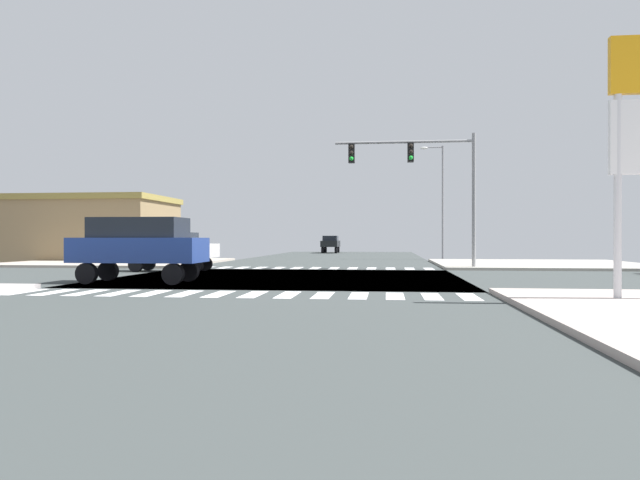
# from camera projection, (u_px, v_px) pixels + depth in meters

# --- Properties ---
(ground) EXTENTS (90.00, 90.00, 0.05)m
(ground) POSITION_uv_depth(u_px,v_px,m) (288.00, 278.00, 23.65)
(ground) COLOR #373C3C
(sidewalk_corner_ne) EXTENTS (12.00, 12.00, 0.14)m
(sidewalk_corner_ne) POSITION_uv_depth(u_px,v_px,m) (539.00, 264.00, 34.10)
(sidewalk_corner_ne) COLOR #A09B91
(sidewalk_corner_ne) RESTS_ON ground
(sidewalk_corner_nw) EXTENTS (12.00, 12.00, 0.14)m
(sidewalk_corner_nw) POSITION_uv_depth(u_px,v_px,m) (120.00, 262.00, 37.04)
(sidewalk_corner_nw) COLOR #A79C90
(sidewalk_corner_nw) RESTS_ON ground
(crosswalk_near) EXTENTS (13.50, 2.00, 0.01)m
(crosswalk_near) POSITION_uv_depth(u_px,v_px,m) (236.00, 294.00, 16.42)
(crosswalk_near) COLOR white
(crosswalk_near) RESTS_ON ground
(crosswalk_far) EXTENTS (13.50, 2.00, 0.01)m
(crosswalk_far) POSITION_uv_depth(u_px,v_px,m) (306.00, 268.00, 30.93)
(crosswalk_far) COLOR white
(crosswalk_far) RESTS_ON ground
(traffic_signal_mast) EXTENTS (7.27, 0.55, 7.03)m
(traffic_signal_mast) POSITION_uv_depth(u_px,v_px,m) (420.00, 169.00, 30.01)
(traffic_signal_mast) COLOR gray
(traffic_signal_mast) RESTS_ON ground
(street_lamp) EXTENTS (1.78, 0.32, 8.60)m
(street_lamp) POSITION_uv_depth(u_px,v_px,m) (440.00, 192.00, 43.61)
(street_lamp) COLOR gray
(street_lamp) RESTS_ON ground
(bank_building) EXTENTS (16.89, 7.66, 4.58)m
(bank_building) POSITION_uv_depth(u_px,v_px,m) (62.00, 229.00, 41.68)
(bank_building) COLOR olive
(bank_building) RESTS_ON ground
(sedan_nearside_1) EXTENTS (1.80, 4.30, 1.88)m
(sedan_nearside_1) POSITION_uv_depth(u_px,v_px,m) (331.00, 243.00, 63.17)
(sedan_nearside_1) COLOR black
(sedan_nearside_1) RESTS_ON ground
(suv_trailing_1) EXTENTS (4.60, 1.96, 2.34)m
(suv_trailing_1) POSITION_uv_depth(u_px,v_px,m) (139.00, 244.00, 20.71)
(suv_trailing_1) COLOR black
(suv_trailing_1) RESTS_ON ground
(sedan_outer_5) EXTENTS (4.30, 1.80, 1.88)m
(sedan_outer_5) POSITION_uv_depth(u_px,v_px,m) (171.00, 248.00, 27.84)
(sedan_outer_5) COLOR black
(sedan_outer_5) RESTS_ON ground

